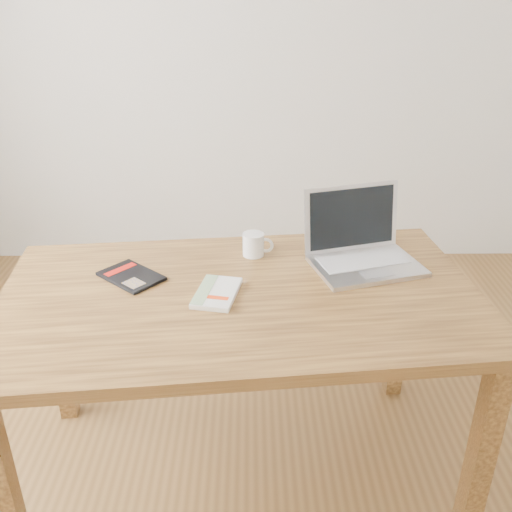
{
  "coord_description": "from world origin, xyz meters",
  "views": [
    {
      "loc": [
        -0.16,
        -1.39,
        1.65
      ],
      "look_at": [
        -0.14,
        0.24,
        0.85
      ],
      "focal_mm": 40.0,
      "sensor_mm": 36.0,
      "label": 1
    }
  ],
  "objects_px": {
    "laptop": "(361,248)",
    "coffee_mug": "(254,244)",
    "black_guidebook": "(131,276)",
    "desk": "(241,317)",
    "white_guidebook": "(217,293)"
  },
  "relations": [
    {
      "from": "laptop",
      "to": "coffee_mug",
      "type": "height_order",
      "value": "laptop"
    },
    {
      "from": "black_guidebook",
      "to": "coffee_mug",
      "type": "distance_m",
      "value": 0.45
    },
    {
      "from": "desk",
      "to": "black_guidebook",
      "type": "relative_size",
      "value": 6.5
    },
    {
      "from": "desk",
      "to": "coffee_mug",
      "type": "xyz_separation_m",
      "value": [
        0.05,
        0.27,
        0.13
      ]
    },
    {
      "from": "desk",
      "to": "laptop",
      "type": "bearing_deg",
      "value": 21.37
    },
    {
      "from": "desk",
      "to": "laptop",
      "type": "height_order",
      "value": "laptop"
    },
    {
      "from": "white_guidebook",
      "to": "black_guidebook",
      "type": "height_order",
      "value": "white_guidebook"
    },
    {
      "from": "laptop",
      "to": "coffee_mug",
      "type": "xyz_separation_m",
      "value": [
        -0.37,
        0.06,
        -0.01
      ]
    },
    {
      "from": "desk",
      "to": "coffee_mug",
      "type": "height_order",
      "value": "coffee_mug"
    },
    {
      "from": "desk",
      "to": "laptop",
      "type": "distance_m",
      "value": 0.49
    },
    {
      "from": "white_guidebook",
      "to": "laptop",
      "type": "xyz_separation_m",
      "value": [
        0.49,
        0.23,
        0.05
      ]
    },
    {
      "from": "black_guidebook",
      "to": "laptop",
      "type": "height_order",
      "value": "laptop"
    },
    {
      "from": "white_guidebook",
      "to": "coffee_mug",
      "type": "bearing_deg",
      "value": 79.05
    },
    {
      "from": "black_guidebook",
      "to": "white_guidebook",
      "type": "bearing_deg",
      "value": -70.38
    },
    {
      "from": "laptop",
      "to": "coffee_mug",
      "type": "relative_size",
      "value": 3.78
    }
  ]
}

